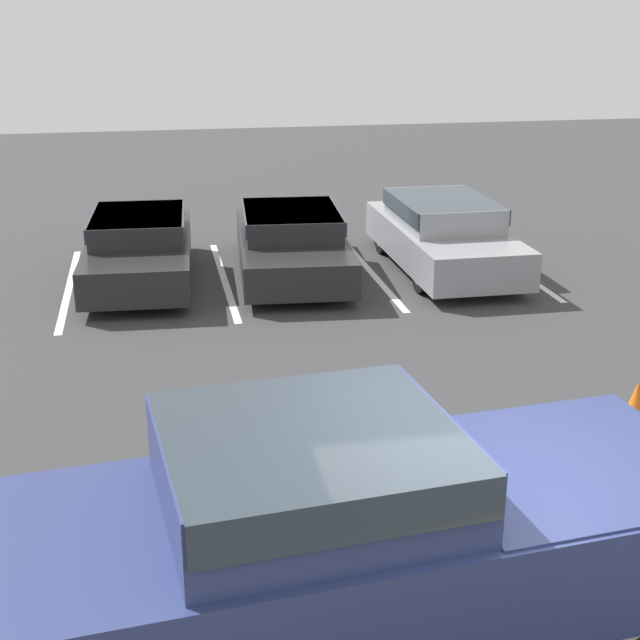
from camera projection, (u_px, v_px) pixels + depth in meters
ground_plane at (495, 613)px, 7.07m from camera, size 60.00×60.00×0.00m
stall_stripe_a at (69, 287)px, 15.22m from camera, size 0.12×4.79×0.01m
stall_stripe_b at (224, 279)px, 15.70m from camera, size 0.12×4.79×0.01m
stall_stripe_c at (370, 271)px, 16.18m from camera, size 0.12×4.79×0.01m
stall_stripe_d at (507, 263)px, 16.66m from camera, size 0.12×4.79×0.01m
pickup_truck at (350, 529)px, 6.63m from camera, size 6.01×2.63×1.73m
parked_sedan_a at (140, 245)px, 15.43m from camera, size 1.96×4.43×1.18m
parked_sedan_b at (292, 240)px, 15.78m from camera, size 2.18×4.46×1.16m
parked_sedan_c at (443, 232)px, 16.10m from camera, size 1.80×4.46×1.29m
traffic_cone at (635, 410)px, 9.91m from camera, size 0.49×0.49×0.64m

